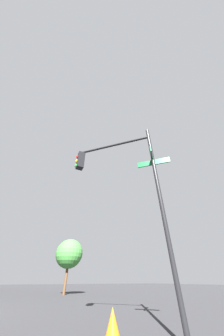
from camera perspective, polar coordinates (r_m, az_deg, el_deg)
name	(u,v)px	position (r m, az deg, el deg)	size (l,w,h in m)	color
traffic_signal_near	(117,172)	(5.77, 2.00, -1.40)	(2.69, 2.68, 6.11)	black
street_tree	(69,254)	(18.85, -15.25, -27.83)	(2.68, 2.68, 4.66)	#4C331E
traffic_cone	(113,323)	(5.09, 0.25, -44.72)	(0.36, 0.36, 0.56)	orange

